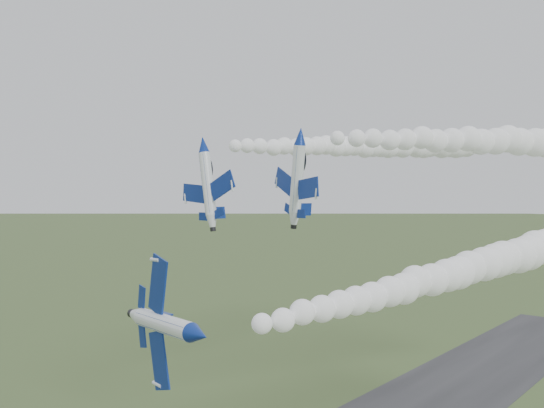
{
  "coord_description": "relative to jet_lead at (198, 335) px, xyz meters",
  "views": [
    {
      "loc": [
        47.78,
        -39.09,
        39.8
      ],
      "look_at": [
        4.0,
        14.61,
        38.13
      ],
      "focal_mm": 40.0,
      "sensor_mm": 36.0,
      "label": 1
    }
  ],
  "objects": [
    {
      "name": "jet_pair_right",
      "position": [
        -8.56,
        24.91,
        17.81
      ],
      "size": [
        10.13,
        11.73,
        3.22
      ],
      "rotation": [
        0.0,
        0.15,
        -0.4
      ],
      "color": "white"
    },
    {
      "name": "smoke_trail_jet_lead",
      "position": [
        10.08,
        35.63,
        3.03
      ],
      "size": [
        21.04,
        66.01,
        5.2
      ],
      "primitive_type": null,
      "rotation": [
        0.0,
        0.0,
        -0.24
      ],
      "color": "silver"
    },
    {
      "name": "jet_pair_left",
      "position": [
        -23.88,
        23.85,
        17.47
      ],
      "size": [
        10.61,
        12.81,
        3.5
      ],
      "rotation": [
        0.0,
        -0.18,
        -0.1
      ],
      "color": "white"
    },
    {
      "name": "smoke_trail_jet_pair_left",
      "position": [
        -20.06,
        63.59,
        19.27
      ],
      "size": [
        12.46,
        73.64,
        5.03
      ],
      "primitive_type": null,
      "rotation": [
        0.0,
        0.0,
        -0.1
      ],
      "color": "silver"
    },
    {
      "name": "jet_lead",
      "position": [
        0.0,
        0.0,
        0.0
      ],
      "size": [
        6.31,
        13.93,
        11.62
      ],
      "rotation": [
        0.0,
        1.54,
        -0.24
      ],
      "color": "white"
    },
    {
      "name": "smoke_trail_jet_pair_right",
      "position": [
        8.51,
        61.17,
        18.59
      ],
      "size": [
        34.62,
        71.27,
        5.78
      ],
      "primitive_type": null,
      "rotation": [
        0.0,
        0.0,
        -0.4
      ],
      "color": "silver"
    }
  ]
}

